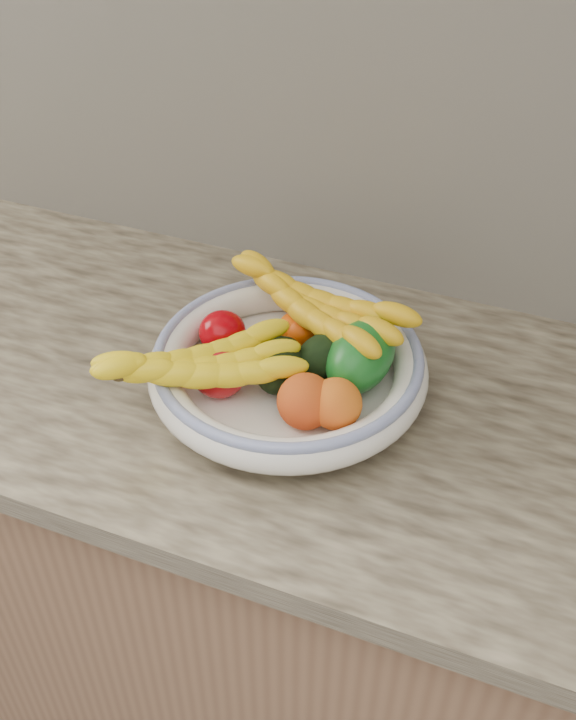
# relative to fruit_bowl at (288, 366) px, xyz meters

# --- Properties ---
(kitchen_counter) EXTENTS (2.44, 0.66, 1.40)m
(kitchen_counter) POSITION_rel_fruit_bowl_xyz_m (0.00, 0.03, -0.48)
(kitchen_counter) COLOR brown
(kitchen_counter) RESTS_ON ground
(fruit_bowl) EXTENTS (0.39, 0.39, 0.08)m
(fruit_bowl) POSITION_rel_fruit_bowl_xyz_m (0.00, 0.00, 0.00)
(fruit_bowl) COLOR white
(fruit_bowl) RESTS_ON kitchen_counter
(clementine_back_left) EXTENTS (0.06, 0.06, 0.04)m
(clementine_back_left) POSITION_rel_fruit_bowl_xyz_m (-0.02, 0.08, 0.01)
(clementine_back_left) COLOR #F65B05
(clementine_back_left) RESTS_ON fruit_bowl
(clementine_back_right) EXTENTS (0.07, 0.07, 0.05)m
(clementine_back_right) POSITION_rel_fruit_bowl_xyz_m (0.02, 0.09, 0.01)
(clementine_back_right) COLOR #F36605
(clementine_back_right) RESTS_ON fruit_bowl
(clementine_back_mid) EXTENTS (0.05, 0.05, 0.05)m
(clementine_back_mid) POSITION_rel_fruit_bowl_xyz_m (-0.01, 0.07, 0.01)
(clementine_back_mid) COLOR #E95004
(clementine_back_mid) RESTS_ON fruit_bowl
(tomato_left) EXTENTS (0.09, 0.09, 0.06)m
(tomato_left) POSITION_rel_fruit_bowl_xyz_m (-0.11, 0.02, 0.01)
(tomato_left) COLOR #A30007
(tomato_left) RESTS_ON fruit_bowl
(tomato_near_left) EXTENTS (0.09, 0.09, 0.07)m
(tomato_near_left) POSITION_rel_fruit_bowl_xyz_m (-0.08, -0.06, 0.01)
(tomato_near_left) COLOR #AD0D12
(tomato_near_left) RESTS_ON fruit_bowl
(avocado_center) EXTENTS (0.08, 0.11, 0.07)m
(avocado_center) POSITION_rel_fruit_bowl_xyz_m (-0.00, -0.02, 0.02)
(avocado_center) COLOR black
(avocado_center) RESTS_ON fruit_bowl
(avocado_right) EXTENTS (0.12, 0.13, 0.07)m
(avocado_right) POSITION_rel_fruit_bowl_xyz_m (0.05, 0.02, 0.02)
(avocado_right) COLOR black
(avocado_right) RESTS_ON fruit_bowl
(green_mango) EXTENTS (0.12, 0.14, 0.12)m
(green_mango) POSITION_rel_fruit_bowl_xyz_m (0.10, 0.03, 0.03)
(green_mango) COLOR #105918
(green_mango) RESTS_ON fruit_bowl
(peach_front) EXTENTS (0.08, 0.08, 0.08)m
(peach_front) POSITION_rel_fruit_bowl_xyz_m (0.05, -0.08, 0.02)
(peach_front) COLOR orange
(peach_front) RESTS_ON fruit_bowl
(peach_right) EXTENTS (0.09, 0.09, 0.07)m
(peach_right) POSITION_rel_fruit_bowl_xyz_m (0.09, -0.07, 0.02)
(peach_right) COLOR orange
(peach_right) RESTS_ON fruit_bowl
(banana_bunch_back) EXTENTS (0.34, 0.22, 0.09)m
(banana_bunch_back) POSITION_rel_fruit_bowl_xyz_m (0.01, 0.09, 0.04)
(banana_bunch_back) COLOR yellow
(banana_bunch_back) RESTS_ON fruit_bowl
(banana_bunch_front) EXTENTS (0.30, 0.27, 0.08)m
(banana_bunch_front) POSITION_rel_fruit_bowl_xyz_m (-0.09, -0.09, 0.03)
(banana_bunch_front) COLOR yellow
(banana_bunch_front) RESTS_ON fruit_bowl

